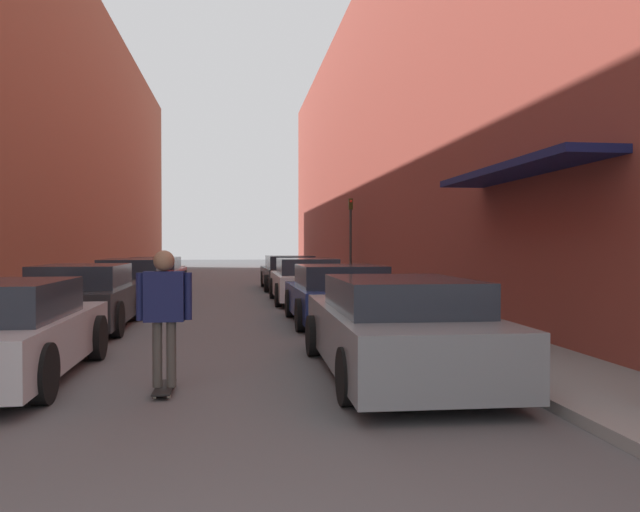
# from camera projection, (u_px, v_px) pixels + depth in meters

# --- Properties ---
(ground) EXTENTS (107.35, 107.35, 0.00)m
(ground) POSITION_uv_depth(u_px,v_px,m) (223.00, 297.00, 20.41)
(ground) COLOR #515154
(curb_strip_left) EXTENTS (1.80, 48.79, 0.12)m
(curb_strip_left) POSITION_uv_depth(u_px,v_px,m) (112.00, 286.00, 24.65)
(curb_strip_left) COLOR gray
(curb_strip_left) RESTS_ON ground
(curb_strip_right) EXTENTS (1.80, 48.79, 0.12)m
(curb_strip_right) POSITION_uv_depth(u_px,v_px,m) (335.00, 284.00, 25.84)
(curb_strip_right) COLOR gray
(curb_strip_right) RESTS_ON ground
(building_row_left) EXTENTS (4.90, 48.79, 12.32)m
(building_row_left) POSITION_uv_depth(u_px,v_px,m) (34.00, 130.00, 24.16)
(building_row_left) COLOR brown
(building_row_left) RESTS_ON ground
(building_row_right) EXTENTS (4.90, 48.79, 12.29)m
(building_row_right) POSITION_uv_depth(u_px,v_px,m) (403.00, 139.00, 26.12)
(building_row_right) COLOR brown
(building_row_right) RESTS_ON ground
(parked_car_left_0) EXTENTS (1.89, 4.19, 1.25)m
(parked_car_left_0) POSITION_uv_depth(u_px,v_px,m) (1.00, 332.00, 7.67)
(parked_car_left_0) COLOR #B7B7BC
(parked_car_left_0) RESTS_ON ground
(parked_car_left_1) EXTENTS (1.91, 4.37, 1.30)m
(parked_car_left_1) POSITION_uv_depth(u_px,v_px,m) (85.00, 298.00, 12.48)
(parked_car_left_1) COLOR #232326
(parked_car_left_1) RESTS_ON ground
(parked_car_left_2) EXTENTS (1.91, 4.84, 1.30)m
(parked_car_left_2) POSITION_uv_depth(u_px,v_px,m) (133.00, 283.00, 17.66)
(parked_car_left_2) COLOR #232326
(parked_car_left_2) RESTS_ON ground
(parked_car_left_3) EXTENTS (1.93, 4.30, 1.25)m
(parked_car_left_3) POSITION_uv_depth(u_px,v_px,m) (156.00, 274.00, 22.82)
(parked_car_left_3) COLOR maroon
(parked_car_left_3) RESTS_ON ground
(parked_car_right_0) EXTENTS (1.97, 4.84, 1.27)m
(parked_car_right_0) POSITION_uv_depth(u_px,v_px,m) (396.00, 327.00, 8.06)
(parked_car_right_0) COLOR gray
(parked_car_right_0) RESTS_ON ground
(parked_car_right_1) EXTENTS (2.08, 4.05, 1.26)m
(parked_car_right_1) POSITION_uv_depth(u_px,v_px,m) (339.00, 295.00, 13.41)
(parked_car_right_1) COLOR navy
(parked_car_right_1) RESTS_ON ground
(parked_car_right_2) EXTENTS (1.99, 4.48, 1.30)m
(parked_car_right_2) POSITION_uv_depth(u_px,v_px,m) (306.00, 281.00, 18.40)
(parked_car_right_2) COLOR silver
(parked_car_right_2) RESTS_ON ground
(parked_car_right_3) EXTENTS (2.02, 4.82, 1.29)m
(parked_car_right_3) POSITION_uv_depth(u_px,v_px,m) (289.00, 273.00, 23.88)
(parked_car_right_3) COLOR #232326
(parked_car_right_3) RESTS_ON ground
(skateboarder) EXTENTS (0.62, 0.78, 1.62)m
(skateboarder) POSITION_uv_depth(u_px,v_px,m) (164.00, 306.00, 7.06)
(skateboarder) COLOR black
(skateboarder) RESTS_ON ground
(traffic_light) EXTENTS (0.16, 0.22, 3.45)m
(traffic_light) POSITION_uv_depth(u_px,v_px,m) (351.00, 231.00, 25.10)
(traffic_light) COLOR #2D2D2D
(traffic_light) RESTS_ON curb_strip_right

